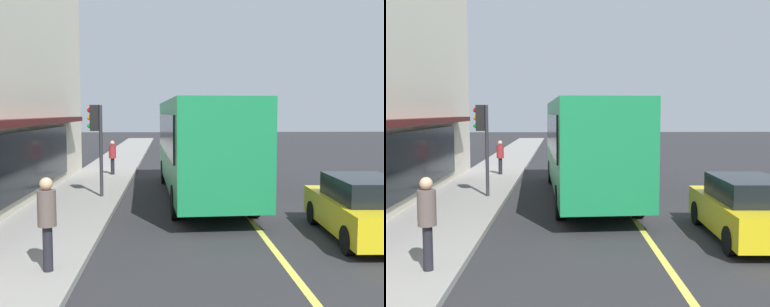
# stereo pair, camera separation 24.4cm
# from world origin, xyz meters

# --- Properties ---
(ground) EXTENTS (120.00, 120.00, 0.00)m
(ground) POSITION_xyz_m (0.00, 0.00, 0.00)
(ground) COLOR #28282B
(sidewalk) EXTENTS (80.00, 2.85, 0.15)m
(sidewalk) POSITION_xyz_m (0.00, 5.47, 0.07)
(sidewalk) COLOR gray
(sidewalk) RESTS_ON ground
(lane_centre_stripe) EXTENTS (36.00, 0.16, 0.01)m
(lane_centre_stripe) POSITION_xyz_m (0.00, 0.00, 0.00)
(lane_centre_stripe) COLOR #D8D14C
(lane_centre_stripe) RESTS_ON ground
(bus) EXTENTS (11.25, 3.11, 3.50)m
(bus) POSITION_xyz_m (2.63, 1.21, 1.99)
(bus) COLOR #197F47
(bus) RESTS_ON ground
(traffic_light) EXTENTS (0.30, 0.52, 3.20)m
(traffic_light) POSITION_xyz_m (2.06, 4.87, 2.53)
(traffic_light) COLOR #2D2D33
(traffic_light) RESTS_ON sidewalk
(car_yellow) EXTENTS (4.37, 1.99, 1.52)m
(car_yellow) POSITION_xyz_m (-3.24, -2.40, 0.74)
(car_yellow) COLOR yellow
(car_yellow) RESTS_ON ground
(pedestrian_by_curb) EXTENTS (0.34, 0.34, 1.76)m
(pedestrian_by_curb) POSITION_xyz_m (-5.77, 4.61, 1.21)
(pedestrian_by_curb) COLOR black
(pedestrian_by_curb) RESTS_ON sidewalk
(pedestrian_waiting) EXTENTS (0.34, 0.34, 1.61)m
(pedestrian_waiting) POSITION_xyz_m (7.95, 5.02, 1.11)
(pedestrian_waiting) COLOR black
(pedestrian_waiting) RESTS_ON sidewalk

